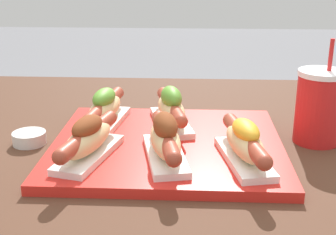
% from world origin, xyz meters
% --- Properties ---
extents(serving_tray, '(0.43, 0.38, 0.02)m').
position_xyz_m(serving_tray, '(0.04, -0.02, 0.70)').
color(serving_tray, red).
rests_on(serving_tray, patio_table).
extents(hot_dog_0, '(0.10, 0.21, 0.07)m').
position_xyz_m(hot_dog_0, '(-0.09, -0.10, 0.74)').
color(hot_dog_0, white).
rests_on(hot_dog_0, serving_tray).
extents(hot_dog_1, '(0.09, 0.21, 0.08)m').
position_xyz_m(hot_dog_1, '(0.04, -0.09, 0.74)').
color(hot_dog_1, white).
rests_on(hot_dog_1, serving_tray).
extents(hot_dog_2, '(0.09, 0.21, 0.07)m').
position_xyz_m(hot_dog_2, '(0.17, -0.10, 0.74)').
color(hot_dog_2, white).
rests_on(hot_dog_2, serving_tray).
extents(hot_dog_3, '(0.08, 0.21, 0.08)m').
position_xyz_m(hot_dog_3, '(-0.09, 0.07, 0.74)').
color(hot_dog_3, white).
rests_on(hot_dog_3, serving_tray).
extents(hot_dog_4, '(0.10, 0.21, 0.08)m').
position_xyz_m(hot_dog_4, '(0.04, 0.07, 0.74)').
color(hot_dog_4, white).
rests_on(hot_dog_4, serving_tray).
extents(sauce_bowl, '(0.06, 0.06, 0.02)m').
position_xyz_m(sauce_bowl, '(-0.23, -0.00, 0.70)').
color(sauce_bowl, silver).
rests_on(sauce_bowl, patio_table).
extents(drink_cup, '(0.09, 0.09, 0.20)m').
position_xyz_m(drink_cup, '(0.33, 0.04, 0.76)').
color(drink_cup, red).
rests_on(drink_cup, patio_table).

